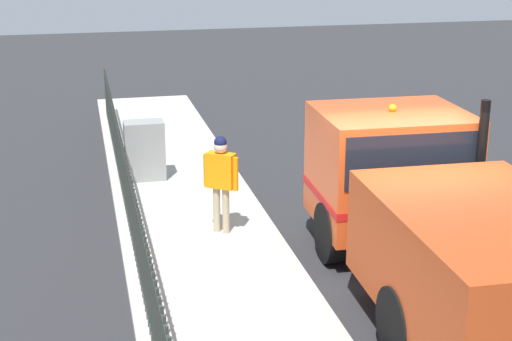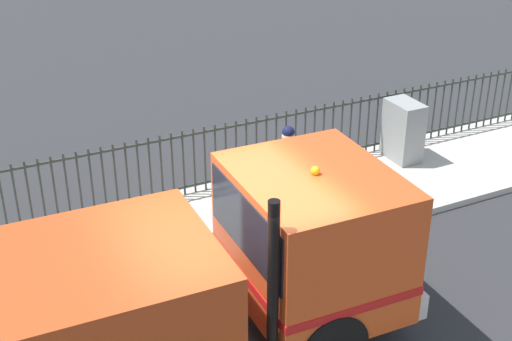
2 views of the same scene
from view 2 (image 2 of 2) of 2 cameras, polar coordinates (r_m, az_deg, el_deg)
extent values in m
plane|color=#2B2B2D|center=(10.05, -2.35, -13.12)|extent=(57.41, 57.41, 0.00)
cube|color=#B7B2A8|center=(12.09, -7.74, -5.33)|extent=(2.64, 26.09, 0.12)
cube|color=#D84C1E|center=(9.56, 4.47, -5.17)|extent=(2.34, 1.99, 1.83)
cube|color=black|center=(9.36, 4.56, -3.08)|extent=(2.16, 2.02, 0.80)
cube|color=#B8411A|center=(8.82, -14.72, -10.90)|extent=(2.39, 3.67, 1.40)
cube|color=silver|center=(10.45, 9.37, -7.41)|extent=(2.17, 0.27, 0.36)
cube|color=red|center=(9.78, 4.39, -7.17)|extent=(2.36, 2.01, 0.12)
cylinder|color=black|center=(10.71, 0.29, -7.06)|extent=(0.33, 0.97, 0.96)
cylinder|color=black|center=(10.05, -15.43, -10.74)|extent=(0.33, 0.97, 0.96)
sphere|color=orange|center=(9.09, 4.68, -0.01)|extent=(0.12, 0.12, 0.12)
cylinder|color=black|center=(8.32, 1.35, -9.02)|extent=(0.14, 0.14, 2.19)
cube|color=orange|center=(12.01, 2.51, 0.93)|extent=(0.51, 0.45, 0.59)
sphere|color=beige|center=(11.84, 2.55, 2.69)|extent=(0.22, 0.22, 0.22)
sphere|color=#14193F|center=(11.81, 2.56, 3.03)|extent=(0.21, 0.21, 0.21)
cylinder|color=tan|center=(12.40, 2.49, -1.77)|extent=(0.12, 0.12, 0.79)
cylinder|color=tan|center=(12.26, 2.40, -2.14)|extent=(0.12, 0.12, 0.79)
cylinder|color=orange|center=(12.26, 2.65, 1.34)|extent=(0.09, 0.09, 0.56)
cylinder|color=orange|center=(11.79, 2.36, 0.25)|extent=(0.09, 0.09, 0.56)
cylinder|color=#2D332D|center=(16.98, 19.25, 5.67)|extent=(0.04, 0.04, 1.25)
cylinder|color=#2D332D|center=(16.84, 18.74, 5.58)|extent=(0.04, 0.04, 1.25)
cylinder|color=#2D332D|center=(16.70, 18.23, 5.48)|extent=(0.04, 0.04, 1.25)
cylinder|color=#2D332D|center=(16.56, 17.71, 5.38)|extent=(0.04, 0.04, 1.25)
cylinder|color=#2D332D|center=(16.42, 17.18, 5.28)|extent=(0.04, 0.04, 1.25)
cylinder|color=#2D332D|center=(16.28, 16.64, 5.18)|extent=(0.04, 0.04, 1.25)
cylinder|color=#2D332D|center=(16.15, 16.09, 5.07)|extent=(0.04, 0.04, 1.25)
cylinder|color=#2D332D|center=(16.02, 15.53, 4.96)|extent=(0.04, 0.04, 1.25)
cylinder|color=#2D332D|center=(15.88, 14.97, 4.85)|extent=(0.04, 0.04, 1.25)
cylinder|color=#2D332D|center=(15.75, 14.39, 4.74)|extent=(0.04, 0.04, 1.25)
cylinder|color=#2D332D|center=(15.63, 13.80, 4.63)|extent=(0.04, 0.04, 1.25)
cylinder|color=#2D332D|center=(15.50, 13.21, 4.51)|extent=(0.04, 0.04, 1.25)
cylinder|color=#2D332D|center=(15.37, 12.61, 4.39)|extent=(0.04, 0.04, 1.25)
cylinder|color=#2D332D|center=(15.25, 11.99, 4.27)|extent=(0.04, 0.04, 1.25)
cylinder|color=#2D332D|center=(15.13, 11.37, 4.14)|extent=(0.04, 0.04, 1.25)
cylinder|color=#2D332D|center=(15.01, 10.73, 4.02)|extent=(0.04, 0.04, 1.25)
cylinder|color=#2D332D|center=(14.89, 10.09, 3.89)|extent=(0.04, 0.04, 1.25)
cylinder|color=#2D332D|center=(14.78, 9.44, 3.75)|extent=(0.04, 0.04, 1.25)
cylinder|color=#2D332D|center=(14.66, 8.78, 3.62)|extent=(0.04, 0.04, 1.25)
cylinder|color=#2D332D|center=(14.55, 8.10, 3.48)|extent=(0.04, 0.04, 1.25)
cylinder|color=#2D332D|center=(14.44, 7.42, 3.34)|extent=(0.04, 0.04, 1.25)
cylinder|color=#2D332D|center=(14.34, 6.73, 3.20)|extent=(0.04, 0.04, 1.25)
cylinder|color=#2D332D|center=(14.23, 6.02, 3.06)|extent=(0.04, 0.04, 1.25)
cylinder|color=#2D332D|center=(14.13, 5.31, 2.91)|extent=(0.04, 0.04, 1.25)
cylinder|color=#2D332D|center=(14.03, 4.58, 2.76)|extent=(0.04, 0.04, 1.25)
cylinder|color=#2D332D|center=(13.93, 3.85, 2.61)|extent=(0.04, 0.04, 1.25)
cylinder|color=#2D332D|center=(13.84, 3.11, 2.45)|extent=(0.04, 0.04, 1.25)
cylinder|color=#2D332D|center=(13.74, 2.35, 2.29)|extent=(0.04, 0.04, 1.25)
cylinder|color=#2D332D|center=(13.65, 1.59, 2.13)|extent=(0.04, 0.04, 1.25)
cylinder|color=#2D332D|center=(13.56, 0.82, 1.97)|extent=(0.04, 0.04, 1.25)
cylinder|color=#2D332D|center=(13.48, 0.03, 1.80)|extent=(0.04, 0.04, 1.25)
cylinder|color=#2D332D|center=(13.40, -0.76, 1.64)|extent=(0.04, 0.04, 1.25)
cylinder|color=#2D332D|center=(13.32, -1.56, 1.47)|extent=(0.04, 0.04, 1.25)
cylinder|color=#2D332D|center=(13.24, -2.38, 1.29)|extent=(0.04, 0.04, 1.25)
cylinder|color=#2D332D|center=(13.16, -3.20, 1.12)|extent=(0.04, 0.04, 1.25)
cylinder|color=#2D332D|center=(13.09, -4.03, 0.94)|extent=(0.04, 0.04, 1.25)
cylinder|color=#2D332D|center=(13.02, -4.87, 0.76)|extent=(0.04, 0.04, 1.25)
cylinder|color=#2D332D|center=(12.96, -5.72, 0.58)|extent=(0.04, 0.04, 1.25)
cylinder|color=#2D332D|center=(12.89, -6.57, 0.40)|extent=(0.04, 0.04, 1.25)
cylinder|color=#2D332D|center=(12.84, -7.44, 0.22)|extent=(0.04, 0.04, 1.25)
cylinder|color=#2D332D|center=(12.78, -8.31, 0.03)|extent=(0.04, 0.04, 1.25)
cylinder|color=#2D332D|center=(12.73, -9.19, -0.16)|extent=(0.04, 0.04, 1.25)
cylinder|color=#2D332D|center=(12.67, -10.08, -0.35)|extent=(0.04, 0.04, 1.25)
cylinder|color=#2D332D|center=(12.63, -10.97, -0.54)|extent=(0.04, 0.04, 1.25)
cylinder|color=#2D332D|center=(12.58, -11.87, -0.73)|extent=(0.04, 0.04, 1.25)
cylinder|color=#2D332D|center=(12.54, -12.78, -0.92)|extent=(0.04, 0.04, 1.25)
cylinder|color=#2D332D|center=(12.51, -13.69, -1.12)|extent=(0.04, 0.04, 1.25)
cylinder|color=#2D332D|center=(12.47, -14.61, -1.31)|extent=(0.04, 0.04, 1.25)
cylinder|color=#2D332D|center=(12.44, -15.53, -1.51)|extent=(0.04, 0.04, 1.25)
cylinder|color=#2D332D|center=(12.41, -16.46, -1.70)|extent=(0.04, 0.04, 1.25)
cylinder|color=#2D332D|center=(12.39, -17.39, -1.90)|extent=(0.04, 0.04, 1.25)
cylinder|color=#2D332D|center=(12.37, -18.32, -2.10)|extent=(0.04, 0.04, 1.25)
cylinder|color=#2D332D|center=(12.35, -19.26, -2.29)|extent=(0.04, 0.04, 1.25)
cube|color=#2D332D|center=(12.47, -9.81, 1.90)|extent=(0.04, 22.18, 0.04)
cube|color=#2D332D|center=(12.92, -9.47, -2.13)|extent=(0.04, 22.18, 0.04)
cube|color=gray|center=(14.56, 11.47, 3.09)|extent=(0.79, 0.50, 1.19)
camera|label=1|loc=(13.38, -56.81, 9.19)|focal=54.21mm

